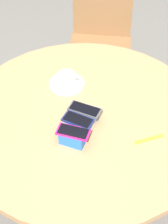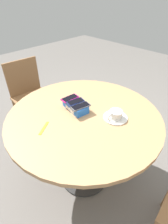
# 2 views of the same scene
# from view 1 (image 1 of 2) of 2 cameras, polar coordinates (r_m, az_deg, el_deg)

# --- Properties ---
(ground_plane) EXTENTS (8.00, 8.00, 0.00)m
(ground_plane) POSITION_cam_1_polar(r_m,az_deg,el_deg) (2.21, 0.00, -13.92)
(ground_plane) COLOR slate
(round_table) EXTENTS (1.10, 1.10, 0.73)m
(round_table) POSITION_cam_1_polar(r_m,az_deg,el_deg) (1.71, 0.00, -3.01)
(round_table) COLOR #2D2D2D
(round_table) RESTS_ON ground_plane
(phone_box) EXTENTS (0.22, 0.13, 0.06)m
(phone_box) POSITION_cam_1_polar(r_m,az_deg,el_deg) (1.55, -0.72, -2.05)
(phone_box) COLOR blue
(phone_box) RESTS_ON round_table
(phone_magenta) EXTENTS (0.07, 0.14, 0.01)m
(phone_magenta) POSITION_cam_1_polar(r_m,az_deg,el_deg) (1.48, -1.66, -3.05)
(phone_magenta) COLOR #D11975
(phone_magenta) RESTS_ON phone_box
(phone_navy) EXTENTS (0.09, 0.14, 0.01)m
(phone_navy) POSITION_cam_1_polar(r_m,az_deg,el_deg) (1.52, -0.94, -1.24)
(phone_navy) COLOR navy
(phone_navy) RESTS_ON phone_box
(phone_gray) EXTENTS (0.09, 0.15, 0.01)m
(phone_gray) POSITION_cam_1_polar(r_m,az_deg,el_deg) (1.57, 0.11, 0.40)
(phone_gray) COLOR #515156
(phone_gray) RESTS_ON phone_box
(saucer) EXTENTS (0.17, 0.17, 0.01)m
(saucer) POSITION_cam_1_polar(r_m,az_deg,el_deg) (1.78, -2.64, 4.33)
(saucer) COLOR silver
(saucer) RESTS_ON round_table
(coffee_cup) EXTENTS (0.09, 0.12, 0.06)m
(coffee_cup) POSITION_cam_1_polar(r_m,az_deg,el_deg) (1.76, -2.58, 5.07)
(coffee_cup) COLOR silver
(coffee_cup) RESTS_ON saucer
(lanyard_strap) EXTENTS (0.08, 0.12, 0.00)m
(lanyard_strap) POSITION_cam_1_polar(r_m,az_deg,el_deg) (1.56, 9.87, -4.07)
(lanyard_strap) COLOR yellow
(lanyard_strap) RESTS_ON round_table
(chair_far_side) EXTENTS (0.45, 0.45, 0.80)m
(chair_far_side) POSITION_cam_1_polar(r_m,az_deg,el_deg) (2.53, 2.44, 9.75)
(chair_far_side) COLOR brown
(chair_far_side) RESTS_ON ground_plane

